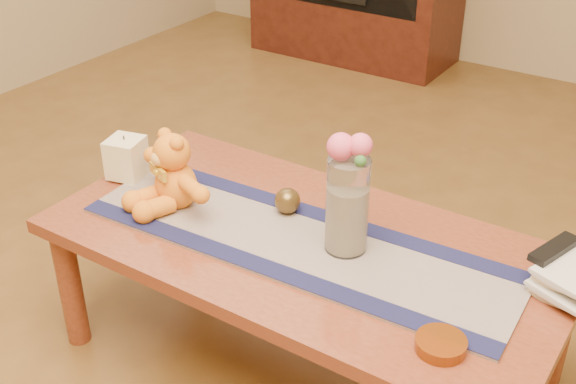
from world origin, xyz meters
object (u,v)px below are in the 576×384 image
Objects in this scene: tv_remote at (554,249)px; amber_dish at (441,344)px; teddy_bear at (175,170)px; bronze_ball at (287,201)px; pillar_candle at (126,157)px; glass_vase at (347,205)px; book_bottom at (551,272)px.

amber_dish is (-0.12, -0.39, -0.07)m from tv_remote.
teddy_bear reaches higher than bronze_ball.
teddy_bear is 0.24m from pillar_candle.
glass_vase is 0.25m from bronze_ball.
glass_vase reaches higher than pillar_candle.
amber_dish is at bearing -89.99° from tv_remote.
glass_vase reaches higher than bronze_ball.
amber_dish is at bearing -30.92° from glass_vase.
teddy_bear reaches higher than book_bottom.
tv_remote reaches higher than bronze_ball.
glass_vase is 0.51m from tv_remote.
bronze_ball is 0.46× the size of tv_remote.
amber_dish is (-0.12, -0.40, 0.00)m from book_bottom.
bronze_ball is at bearing -156.10° from book_bottom.
bronze_ball is 0.33× the size of book_bottom.
glass_vase is at bearing 27.84° from teddy_bear.
teddy_bear is at bearing 170.32° from amber_dish.
glass_vase is at bearing 1.91° from pillar_candle.
glass_vase reaches higher than teddy_bear.
book_bottom is at bearing 21.10° from glass_vase.
tv_remote is at bearing -93.00° from book_bottom.
glass_vase reaches higher than amber_dish.
bronze_ball is (0.53, 0.09, -0.02)m from pillar_candle.
pillar_candle is at bearing -168.94° from teddy_bear.
tv_remote reaches higher than book_bottom.
glass_vase is 0.53m from book_bottom.
bronze_ball is at bearing 44.43° from teddy_bear.
glass_vase is (0.52, 0.07, 0.02)m from teddy_bear.
teddy_bear is at bearing -9.66° from pillar_candle.
tv_remote is at bearing 72.85° from amber_dish.
glass_vase is 2.30× the size of amber_dish.
bronze_ball is at bearing 154.39° from amber_dish.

